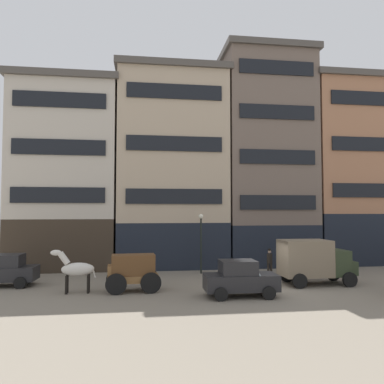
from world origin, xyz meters
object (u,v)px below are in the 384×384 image
object	(u,v)px
draft_horse	(76,269)
sedan_dark	(4,270)
streetlamp_curbside	(201,235)
cargo_wagon	(132,270)
pedestrian_officer	(270,261)
sedan_parked_curb	(240,278)
delivery_truck_near	(314,260)

from	to	relation	value
draft_horse	sedan_dark	bearing A→B (deg)	151.77
streetlamp_curbside	sedan_dark	bearing A→B (deg)	-166.87
cargo_wagon	pedestrian_officer	size ratio (longest dim) A/B	1.66
sedan_parked_curb	pedestrian_officer	distance (m)	6.60
pedestrian_officer	streetlamp_curbside	world-z (taller)	streetlamp_curbside
delivery_truck_near	sedan_dark	bearing A→B (deg)	173.91
delivery_truck_near	sedan_dark	distance (m)	18.10
streetlamp_curbside	delivery_truck_near	bearing A→B (deg)	-38.05
draft_horse	pedestrian_officer	world-z (taller)	draft_horse
sedan_dark	streetlamp_curbside	bearing A→B (deg)	13.13
sedan_dark	cargo_wagon	bearing A→B (deg)	-17.85
delivery_truck_near	sedan_parked_curb	distance (m)	5.70
draft_horse	delivery_truck_near	distance (m)	13.57
streetlamp_curbside	cargo_wagon	bearing A→B (deg)	-131.60
delivery_truck_near	sedan_dark	xyz separation A→B (m)	(-18.00, 1.92, -0.51)
cargo_wagon	draft_horse	size ratio (longest dim) A/B	1.27
sedan_parked_curb	streetlamp_curbside	size ratio (longest dim) A/B	0.90
draft_horse	sedan_parked_curb	size ratio (longest dim) A/B	0.63
sedan_dark	streetlamp_curbside	distance (m)	12.42
cargo_wagon	delivery_truck_near	distance (m)	10.63
cargo_wagon	draft_horse	xyz separation A→B (m)	(-2.95, -0.00, 0.12)
cargo_wagon	streetlamp_curbside	bearing A→B (deg)	48.40
sedan_parked_curb	cargo_wagon	bearing A→B (deg)	160.57
cargo_wagon	draft_horse	bearing A→B (deg)	-179.94
cargo_wagon	streetlamp_curbside	distance (m)	7.08
draft_horse	pedestrian_officer	distance (m)	12.50
sedan_parked_curb	streetlamp_curbside	distance (m)	7.36
draft_horse	sedan_dark	size ratio (longest dim) A/B	0.63
sedan_dark	pedestrian_officer	distance (m)	16.43
cargo_wagon	sedan_parked_curb	world-z (taller)	cargo_wagon
delivery_truck_near	cargo_wagon	bearing A→B (deg)	-177.54
draft_horse	sedan_parked_curb	distance (m)	8.64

